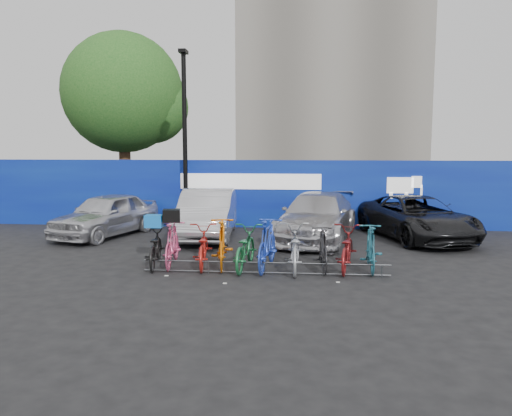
# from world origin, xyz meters

# --- Properties ---
(ground) EXTENTS (100.00, 100.00, 0.00)m
(ground) POSITION_xyz_m (0.00, 0.00, 0.00)
(ground) COLOR black
(ground) RESTS_ON ground
(hoarding) EXTENTS (22.00, 0.18, 2.40)m
(hoarding) POSITION_xyz_m (0.01, 6.00, 1.20)
(hoarding) COLOR navy
(hoarding) RESTS_ON ground
(tree) EXTENTS (5.40, 5.20, 7.80)m
(tree) POSITION_xyz_m (-6.77, 10.06, 5.07)
(tree) COLOR #382314
(tree) RESTS_ON ground
(lamppost) EXTENTS (0.25, 0.50, 6.11)m
(lamppost) POSITION_xyz_m (-3.20, 5.40, 3.27)
(lamppost) COLOR black
(lamppost) RESTS_ON ground
(bike_rack) EXTENTS (5.60, 0.03, 0.30)m
(bike_rack) POSITION_xyz_m (-0.00, -0.60, 0.16)
(bike_rack) COLOR #595B60
(bike_rack) RESTS_ON ground
(car_0) EXTENTS (2.82, 4.41, 1.40)m
(car_0) POSITION_xyz_m (-5.46, 3.82, 0.70)
(car_0) COLOR silver
(car_0) RESTS_ON ground
(car_1) EXTENTS (1.90, 4.72, 1.52)m
(car_1) POSITION_xyz_m (-2.17, 3.95, 0.76)
(car_1) COLOR silver
(car_1) RESTS_ON ground
(car_2) EXTENTS (3.02, 5.25, 1.43)m
(car_2) POSITION_xyz_m (1.30, 3.86, 0.72)
(car_2) COLOR #B6B6BC
(car_2) RESTS_ON ground
(car_3) EXTENTS (3.47, 5.25, 1.34)m
(car_3) POSITION_xyz_m (4.41, 4.20, 0.67)
(car_3) COLOR black
(car_3) RESTS_ON ground
(bike_0) EXTENTS (0.94, 1.91, 0.96)m
(bike_0) POSITION_xyz_m (-2.71, -0.04, 0.48)
(bike_0) COLOR black
(bike_0) RESTS_ON ground
(bike_1) EXTENTS (0.67, 1.85, 1.09)m
(bike_1) POSITION_xyz_m (-2.31, 0.04, 0.54)
(bike_1) COLOR #E34F82
(bike_1) RESTS_ON ground
(bike_2) EXTENTS (0.91, 1.94, 0.98)m
(bike_2) POSITION_xyz_m (-1.56, 0.03, 0.49)
(bike_2) COLOR red
(bike_2) RESTS_ON ground
(bike_3) EXTENTS (0.81, 2.01, 1.17)m
(bike_3) POSITION_xyz_m (-1.08, 0.03, 0.59)
(bike_3) COLOR orange
(bike_3) RESTS_ON ground
(bike_4) EXTENTS (0.85, 1.97, 1.01)m
(bike_4) POSITION_xyz_m (-0.52, -0.08, 0.50)
(bike_4) COLOR #1E703B
(bike_4) RESTS_ON ground
(bike_5) EXTENTS (0.81, 2.07, 1.21)m
(bike_5) POSITION_xyz_m (0.01, -0.09, 0.61)
(bike_5) COLOR blue
(bike_5) RESTS_ON ground
(bike_6) EXTENTS (0.73, 2.02, 1.05)m
(bike_6) POSITION_xyz_m (0.65, -0.11, 0.53)
(bike_6) COLOR #9DA1A4
(bike_6) RESTS_ON ground
(bike_7) EXTENTS (0.56, 1.71, 1.02)m
(bike_7) POSITION_xyz_m (1.32, -0.01, 0.51)
(bike_7) COLOR #242426
(bike_7) RESTS_ON ground
(bike_8) EXTENTS (0.99, 2.02, 1.02)m
(bike_8) POSITION_xyz_m (1.86, 0.02, 0.51)
(bike_8) COLOR maroon
(bike_8) RESTS_ON ground
(bike_9) EXTENTS (0.60, 1.82, 1.08)m
(bike_9) POSITION_xyz_m (2.43, 0.02, 0.54)
(bike_9) COLOR #226578
(bike_9) RESTS_ON ground
(cargo_crate) EXTENTS (0.43, 0.33, 0.29)m
(cargo_crate) POSITION_xyz_m (-2.71, -0.04, 1.11)
(cargo_crate) COLOR blue
(cargo_crate) RESTS_ON bike_0
(cargo_topcase) EXTENTS (0.47, 0.44, 0.30)m
(cargo_topcase) POSITION_xyz_m (-2.31, 0.04, 1.24)
(cargo_topcase) COLOR black
(cargo_topcase) RESTS_ON bike_1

